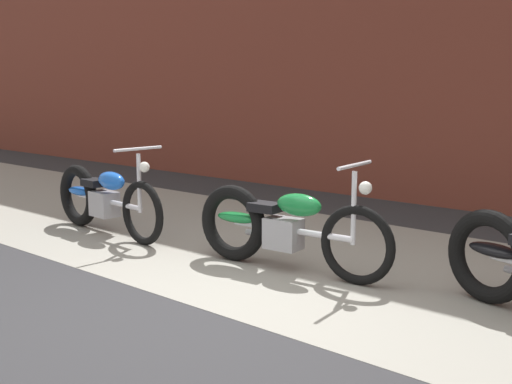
{
  "coord_description": "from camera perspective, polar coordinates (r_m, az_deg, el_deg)",
  "views": [
    {
      "loc": [
        3.18,
        -3.15,
        1.66
      ],
      "look_at": [
        -0.31,
        0.9,
        0.75
      ],
      "focal_mm": 44.28,
      "sensor_mm": 36.0,
      "label": 1
    }
  ],
  "objects": [
    {
      "name": "motorcycle_green",
      "position": [
        5.72,
        1.85,
        -3.1
      ],
      "size": [
        2.01,
        0.58,
        1.03
      ],
      "rotation": [
        0.0,
        0.0,
        0.1
      ],
      "color": "black",
      "rests_on": "ground"
    },
    {
      "name": "sidewalk_slab",
      "position": [
        6.07,
        7.55,
        -6.27
      ],
      "size": [
        36.0,
        3.5,
        0.01
      ],
      "primitive_type": "cube",
      "color": "gray",
      "rests_on": "ground"
    },
    {
      "name": "motorcycle_blue",
      "position": [
        7.34,
        -13.86,
        -0.52
      ],
      "size": [
        2.01,
        0.58,
        1.03
      ],
      "rotation": [
        0.0,
        0.0,
        -0.07
      ],
      "color": "black",
      "rests_on": "ground"
    },
    {
      "name": "ground_plane",
      "position": [
        4.77,
        -4.28,
        -10.72
      ],
      "size": [
        80.0,
        80.0,
        0.0
      ],
      "primitive_type": "plane",
      "color": "#2D2D30"
    }
  ]
}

